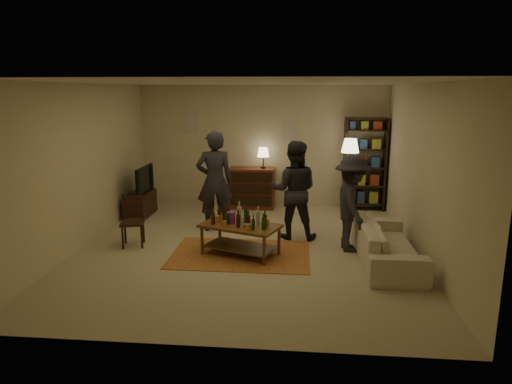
# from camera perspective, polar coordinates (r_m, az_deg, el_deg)

# --- Properties ---
(floor) EXTENTS (6.00, 6.00, 0.00)m
(floor) POSITION_cam_1_polar(r_m,az_deg,el_deg) (7.67, -1.11, -7.08)
(floor) COLOR #C6B793
(floor) RESTS_ON ground
(room_shell) EXTENTS (6.00, 6.00, 6.00)m
(room_shell) POSITION_cam_1_polar(r_m,az_deg,el_deg) (10.29, -2.88, 8.30)
(room_shell) COLOR beige
(room_shell) RESTS_ON ground
(rug) EXTENTS (2.20, 1.50, 0.01)m
(rug) POSITION_cam_1_polar(r_m,az_deg,el_deg) (7.40, -1.94, -7.76)
(rug) COLOR #933E20
(rug) RESTS_ON ground
(coffee_table) EXTENTS (1.38, 1.07, 0.84)m
(coffee_table) POSITION_cam_1_polar(r_m,az_deg,el_deg) (7.27, -1.96, -4.58)
(coffee_table) COLOR brown
(coffee_table) RESTS_ON ground
(dining_chair) EXTENTS (0.46, 0.46, 0.88)m
(dining_chair) POSITION_cam_1_polar(r_m,az_deg,el_deg) (7.99, -15.15, -3.26)
(dining_chair) COLOR black
(dining_chair) RESTS_ON ground
(tv_stand) EXTENTS (0.40, 1.00, 1.06)m
(tv_stand) POSITION_cam_1_polar(r_m,az_deg,el_deg) (9.80, -14.25, -0.75)
(tv_stand) COLOR black
(tv_stand) RESTS_ON ground
(dresser) EXTENTS (1.00, 0.50, 1.36)m
(dresser) POSITION_cam_1_polar(r_m,az_deg,el_deg) (10.16, -0.47, 0.63)
(dresser) COLOR maroon
(dresser) RESTS_ON ground
(bookshelf) EXTENTS (0.90, 0.34, 2.02)m
(bookshelf) POSITION_cam_1_polar(r_m,az_deg,el_deg) (10.17, 13.39, 3.50)
(bookshelf) COLOR black
(bookshelf) RESTS_ON ground
(floor_lamp) EXTENTS (0.36, 0.36, 1.62)m
(floor_lamp) POSITION_cam_1_polar(r_m,az_deg,el_deg) (9.54, 11.68, 5.04)
(floor_lamp) COLOR black
(floor_lamp) RESTS_ON ground
(sofa) EXTENTS (0.81, 2.08, 0.61)m
(sofa) POSITION_cam_1_polar(r_m,az_deg,el_deg) (7.27, 16.09, -6.16)
(sofa) COLOR beige
(sofa) RESTS_ON ground
(person_left) EXTENTS (0.78, 0.61, 1.87)m
(person_left) POSITION_cam_1_polar(r_m,az_deg,el_deg) (8.49, -5.19, 1.36)
(person_left) COLOR #26272E
(person_left) RESTS_ON ground
(person_right) EXTENTS (0.88, 0.70, 1.73)m
(person_right) POSITION_cam_1_polar(r_m,az_deg,el_deg) (8.03, 4.75, 0.22)
(person_right) COLOR #24242B
(person_right) RESTS_ON ground
(person_by_sofa) EXTENTS (0.70, 1.08, 1.58)m
(person_by_sofa) POSITION_cam_1_polar(r_m,az_deg,el_deg) (7.54, 11.90, -1.42)
(person_by_sofa) COLOR #28262E
(person_by_sofa) RESTS_ON ground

